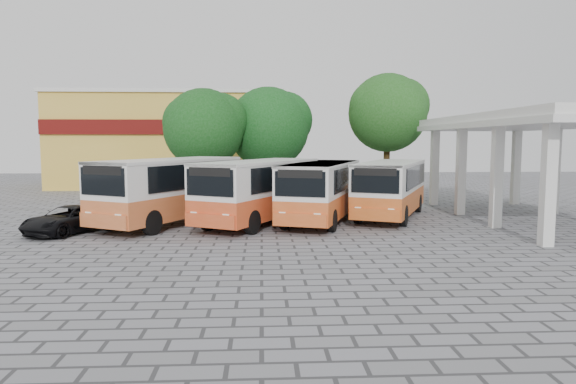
{
  "coord_description": "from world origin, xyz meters",
  "views": [
    {
      "loc": [
        -3.1,
        -21.51,
        4.03
      ],
      "look_at": [
        -1.8,
        4.09,
        1.5
      ],
      "focal_mm": 32.0,
      "sensor_mm": 36.0,
      "label": 1
    }
  ],
  "objects": [
    {
      "name": "ground",
      "position": [
        0.0,
        0.0,
        0.0
      ],
      "size": [
        90.0,
        90.0,
        0.0
      ],
      "primitive_type": "plane",
      "color": "slate",
      "rests_on": "ground"
    },
    {
      "name": "bus_far_left",
      "position": [
        -7.56,
        3.68,
        1.84
      ],
      "size": [
        6.52,
        9.49,
        3.18
      ],
      "rotation": [
        0.0,
        0.0,
        -0.49
      ],
      "color": "#C7602E",
      "rests_on": "ground"
    },
    {
      "name": "tree_middle",
      "position": [
        -2.57,
        15.22,
        5.17
      ],
      "size": [
        6.09,
        5.8,
        7.88
      ],
      "color": "#302116",
      "rests_on": "ground"
    },
    {
      "name": "bus_centre_left",
      "position": [
        -3.22,
        3.56,
        1.79
      ],
      "size": [
        6.39,
        9.24,
        3.1
      ],
      "rotation": [
        0.0,
        0.0,
        -0.5
      ],
      "color": "#D24A1F",
      "rests_on": "ground"
    },
    {
      "name": "shophouse_block",
      "position": [
        -11.0,
        25.99,
        4.16
      ],
      "size": [
        20.4,
        10.4,
        8.3
      ],
      "color": "gold",
      "rests_on": "ground"
    },
    {
      "name": "bus_far_right",
      "position": [
        3.72,
        5.18,
        1.71
      ],
      "size": [
        5.65,
        8.82,
        2.96
      ],
      "rotation": [
        0.0,
        0.0,
        -0.43
      ],
      "color": "#CC571C",
      "rests_on": "ground"
    },
    {
      "name": "parked_car",
      "position": [
        -11.66,
        1.35,
        0.59
      ],
      "size": [
        3.59,
        4.71,
        1.19
      ],
      "primitive_type": "imported",
      "rotation": [
        0.0,
        0.0,
        -0.44
      ],
      "color": "black",
      "rests_on": "ground"
    },
    {
      "name": "tree_left",
      "position": [
        -6.86,
        12.77,
        5.05
      ],
      "size": [
        5.53,
        5.27,
        7.51
      ],
      "color": "#362718",
      "rests_on": "ground"
    },
    {
      "name": "bus_centre_right",
      "position": [
        -0.13,
        3.88,
        1.72
      ],
      "size": [
        5.09,
        8.8,
        2.97
      ],
      "rotation": [
        0.0,
        0.0,
        -0.34
      ],
      "color": "#D05620",
      "rests_on": "ground"
    },
    {
      "name": "terminal_shelter",
      "position": [
        10.5,
        4.0,
        4.91
      ],
      "size": [
        6.8,
        15.8,
        5.4
      ],
      "color": "silver",
      "rests_on": "ground"
    },
    {
      "name": "tree_right",
      "position": [
        5.94,
        15.02,
        6.24
      ],
      "size": [
        5.85,
        5.57,
        8.85
      ],
      "color": "#3A2811",
      "rests_on": "ground"
    }
  ]
}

